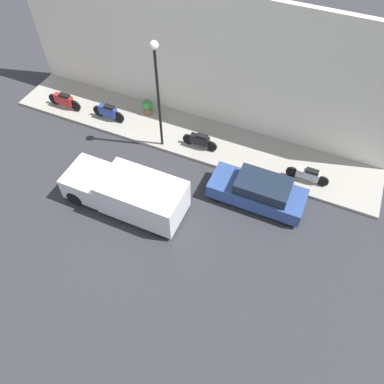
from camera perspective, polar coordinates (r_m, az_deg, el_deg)
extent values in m
plane|color=#2D2D33|center=(16.39, -7.75, -2.23)|extent=(60.00, 60.00, 0.00)
cube|color=gray|center=(19.19, -0.72, 8.73)|extent=(2.95, 18.96, 0.15)
cube|color=silver|center=(18.40, 1.37, 19.36)|extent=(0.30, 18.96, 6.64)
cube|color=#2D4784|center=(16.28, 9.83, -0.13)|extent=(1.60, 4.09, 0.67)
cube|color=#192333|center=(15.82, 10.81, 0.95)|extent=(1.41, 2.25, 0.49)
cylinder|color=black|center=(16.22, 3.82, -0.53)|extent=(0.20, 0.67, 0.67)
cylinder|color=black|center=(17.06, 5.48, 2.77)|extent=(0.20, 0.67, 0.67)
cylinder|color=black|center=(15.94, 14.31, -4.07)|extent=(0.20, 0.67, 0.67)
cylinder|color=black|center=(16.79, 15.47, -0.53)|extent=(0.20, 0.67, 0.67)
cube|color=silver|center=(15.48, -7.46, -0.78)|extent=(1.94, 3.41, 1.50)
cube|color=silver|center=(16.78, -15.25, 1.63)|extent=(1.84, 1.84, 1.05)
cube|color=#192333|center=(16.71, -16.23, 2.56)|extent=(1.65, 1.01, 0.42)
cylinder|color=black|center=(16.83, -17.37, -0.87)|extent=(0.22, 0.74, 0.74)
cylinder|color=black|center=(17.59, -14.33, 3.09)|extent=(0.22, 0.74, 0.74)
cylinder|color=black|center=(15.19, -5.15, -5.73)|extent=(0.22, 0.74, 0.74)
cylinder|color=black|center=(16.03, -2.43, -1.12)|extent=(0.22, 0.74, 0.74)
cube|color=navy|center=(20.14, -12.69, 11.96)|extent=(0.30, 0.97, 0.50)
cube|color=black|center=(19.89, -12.52, 12.57)|extent=(0.27, 0.53, 0.12)
cylinder|color=black|center=(20.58, -14.03, 11.89)|extent=(0.10, 0.61, 0.61)
cylinder|color=black|center=(19.98, -11.11, 11.14)|extent=(0.10, 0.61, 0.61)
cube|color=black|center=(18.13, 1.20, 7.94)|extent=(0.30, 0.94, 0.45)
cube|color=black|center=(17.90, 1.59, 8.50)|extent=(0.27, 0.51, 0.12)
cylinder|color=black|center=(18.43, -0.57, 8.05)|extent=(0.10, 0.55, 0.55)
cylinder|color=black|center=(18.10, 2.97, 6.97)|extent=(0.10, 0.55, 0.55)
cube|color=#B21E1E|center=(21.53, -18.97, 13.20)|extent=(0.30, 1.06, 0.48)
cube|color=black|center=(21.27, -18.87, 13.76)|extent=(0.27, 0.58, 0.12)
cylinder|color=black|center=(22.05, -20.26, 13.13)|extent=(0.10, 0.62, 0.62)
cylinder|color=black|center=(21.25, -17.36, 12.45)|extent=(0.10, 0.62, 0.62)
cube|color=#B7B7BF|center=(17.45, 17.24, 2.61)|extent=(0.30, 1.03, 0.39)
cube|color=black|center=(17.27, 17.88, 3.02)|extent=(0.27, 0.56, 0.12)
cylinder|color=black|center=(17.56, 14.96, 2.99)|extent=(0.10, 0.53, 0.53)
cylinder|color=black|center=(17.58, 19.27, 1.56)|extent=(0.10, 0.53, 0.53)
cylinder|color=black|center=(16.98, -5.09, 13.55)|extent=(0.12, 0.12, 5.12)
sphere|color=silver|center=(15.50, -5.83, 21.36)|extent=(0.37, 0.37, 0.37)
cylinder|color=brown|center=(20.40, -6.70, 12.27)|extent=(0.44, 0.44, 0.32)
sphere|color=#337F38|center=(20.16, -6.80, 13.12)|extent=(0.56, 0.56, 0.56)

